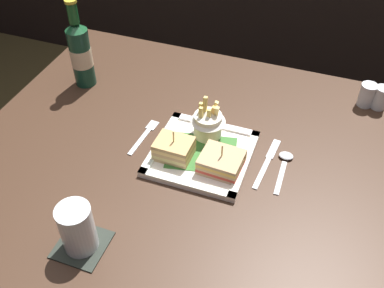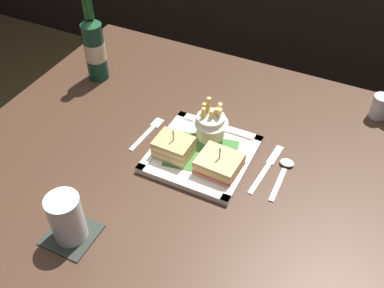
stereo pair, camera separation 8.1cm
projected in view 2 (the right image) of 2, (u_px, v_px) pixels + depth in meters
name	position (u px, v px, depth m)	size (l,w,h in m)	color
dining_table	(183.00, 183.00, 1.16)	(1.07, 0.95, 0.75)	#3C271A
square_plate	(202.00, 154.00, 1.08)	(0.24, 0.24, 0.02)	white
sandwich_half_left	(174.00, 147.00, 1.06)	(0.09, 0.07, 0.08)	tan
sandwich_half_right	(219.00, 164.00, 1.03)	(0.10, 0.09, 0.07)	tan
fries_cup	(211.00, 122.00, 1.09)	(0.09, 0.09, 0.11)	#EDE6CF
beer_bottle	(94.00, 47.00, 1.26)	(0.06, 0.06, 0.26)	#143E2D
drink_coaster	(72.00, 235.00, 0.92)	(0.10, 0.10, 0.00)	#252B24
water_glass	(67.00, 220.00, 0.88)	(0.07, 0.07, 0.11)	silver
fork	(148.00, 132.00, 1.15)	(0.03, 0.14, 0.00)	silver
knife	(267.00, 167.00, 1.06)	(0.03, 0.18, 0.00)	silver
spoon	(284.00, 169.00, 1.05)	(0.03, 0.14, 0.01)	silver
salt_shaker	(379.00, 108.00, 1.18)	(0.04, 0.04, 0.07)	silver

